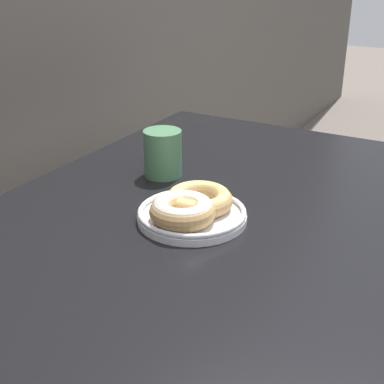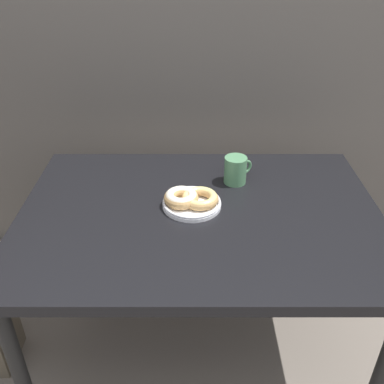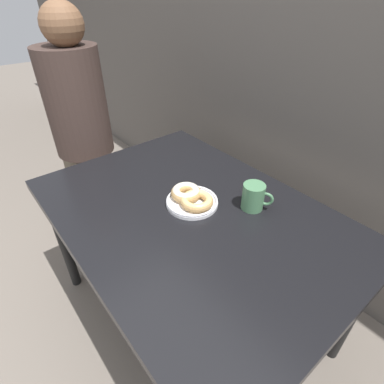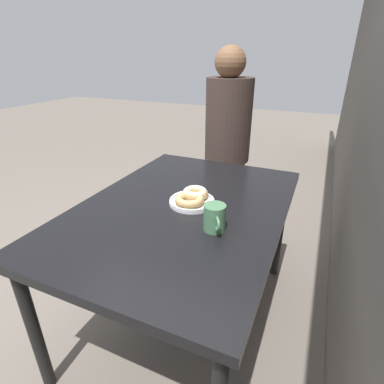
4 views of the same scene
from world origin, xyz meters
name	(u,v)px [view 3 (image 3 of 4)]	position (x,y,z in m)	size (l,w,h in m)	color
ground_plane	(130,359)	(0.00, 0.00, 0.00)	(14.00, 14.00, 0.00)	#70665B
wall_back	(332,27)	(0.00, 1.12, 1.30)	(8.00, 0.05, 2.60)	#56514C
dining_table	(190,223)	(0.00, 0.37, 0.64)	(1.29, 0.90, 0.71)	black
donut_plate	(192,198)	(-0.03, 0.40, 0.74)	(0.25, 0.21, 0.06)	white
coffee_mug	(254,196)	(0.14, 0.57, 0.76)	(0.11, 0.09, 0.11)	#4C7F56
person_figure	(83,136)	(-0.89, 0.30, 0.73)	(0.33, 0.31, 1.40)	brown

